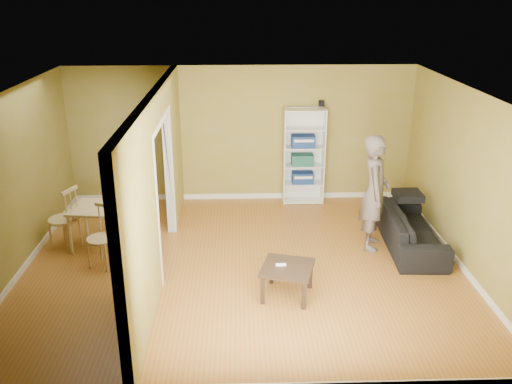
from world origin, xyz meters
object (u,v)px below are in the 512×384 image
at_px(chair_near, 101,237).
at_px(person, 375,183).
at_px(chair_left, 63,218).
at_px(sofa, 411,224).
at_px(coffee_table, 287,271).
at_px(chair_far, 117,204).
at_px(bookshelf, 304,156).
at_px(dining_table, 107,212).

bearing_deg(chair_near, person, 28.23).
height_order(chair_left, chair_near, chair_left).
distance_m(sofa, chair_left, 5.54).
distance_m(coffee_table, chair_near, 2.83).
distance_m(chair_left, chair_near, 0.98).
height_order(person, coffee_table, person).
relative_size(chair_near, chair_far, 0.94).
bearing_deg(sofa, chair_far, 84.32).
height_order(bookshelf, chair_far, bookshelf).
bearing_deg(dining_table, chair_far, 87.75).
bearing_deg(chair_far, person, 161.12).
height_order(sofa, chair_near, chair_near).
height_order(bookshelf, coffee_table, bookshelf).
bearing_deg(coffee_table, dining_table, 149.86).
bearing_deg(bookshelf, chair_near, -142.08).
bearing_deg(chair_left, person, 109.96).
height_order(person, chair_far, person).
bearing_deg(coffee_table, chair_far, 141.24).
relative_size(person, coffee_table, 3.28).
distance_m(person, dining_table, 4.24).
bearing_deg(sofa, person, 92.37).
relative_size(coffee_table, chair_far, 0.66).
xyz_separation_m(person, chair_left, (-4.90, 0.11, -0.57)).
bearing_deg(person, chair_left, 101.34).
bearing_deg(chair_left, dining_table, 112.39).
distance_m(bookshelf, dining_table, 3.85).
bearing_deg(dining_table, chair_near, -85.35).
height_order(dining_table, chair_near, chair_near).
height_order(bookshelf, dining_table, bookshelf).
distance_m(person, chair_left, 4.94).
relative_size(sofa, bookshelf, 1.08).
xyz_separation_m(coffee_table, chair_far, (-2.71, 2.17, 0.13)).
bearing_deg(bookshelf, person, -66.45).
bearing_deg(chair_near, sofa, 27.23).
relative_size(sofa, chair_far, 1.98).
height_order(sofa, dining_table, sofa).
relative_size(coffee_table, dining_table, 0.60).
distance_m(bookshelf, coffee_table, 3.57).
bearing_deg(dining_table, bookshelf, 29.63).
height_order(sofa, person, person).
xyz_separation_m(coffee_table, chair_left, (-3.42, 1.57, 0.14)).
xyz_separation_m(person, chair_near, (-4.16, -0.53, -0.61)).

